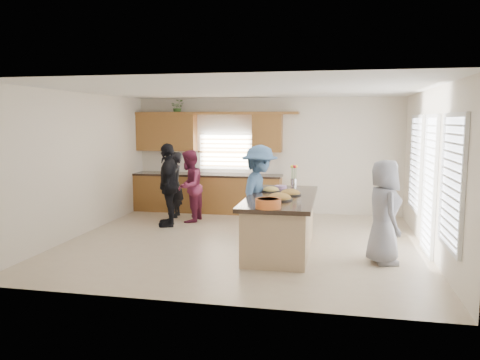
% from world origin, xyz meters
% --- Properties ---
extents(floor, '(6.50, 6.50, 0.00)m').
position_xyz_m(floor, '(0.00, 0.00, 0.00)').
color(floor, '#C9B595').
rests_on(floor, ground).
extents(room_shell, '(6.52, 6.02, 2.81)m').
position_xyz_m(room_shell, '(0.00, 0.00, 1.90)').
color(room_shell, silver).
rests_on(room_shell, ground).
extents(back_cabinetry, '(4.08, 0.66, 2.46)m').
position_xyz_m(back_cabinetry, '(-1.47, 2.73, 0.91)').
color(back_cabinetry, brown).
rests_on(back_cabinetry, ground).
extents(right_wall_glazing, '(0.06, 4.00, 2.25)m').
position_xyz_m(right_wall_glazing, '(3.22, -0.13, 1.34)').
color(right_wall_glazing, white).
rests_on(right_wall_glazing, ground).
extents(island, '(1.15, 2.70, 0.95)m').
position_xyz_m(island, '(0.75, -0.33, 0.45)').
color(island, tan).
rests_on(island, ground).
extents(platter_front, '(0.44, 0.44, 0.18)m').
position_xyz_m(platter_front, '(0.77, -0.74, 0.98)').
color(platter_front, black).
rests_on(platter_front, island).
extents(platter_mid, '(0.39, 0.39, 0.16)m').
position_xyz_m(platter_mid, '(0.90, -0.19, 0.98)').
color(platter_mid, black).
rests_on(platter_mid, island).
extents(platter_back, '(0.33, 0.33, 0.13)m').
position_xyz_m(platter_back, '(0.51, 0.13, 0.98)').
color(platter_back, black).
rests_on(platter_back, island).
extents(salad_bowl, '(0.39, 0.39, 0.14)m').
position_xyz_m(salad_bowl, '(0.69, -1.51, 1.03)').
color(salad_bowl, orange).
rests_on(salad_bowl, island).
extents(clear_cup, '(0.07, 0.07, 0.10)m').
position_xyz_m(clear_cup, '(1.12, -1.14, 1.00)').
color(clear_cup, white).
rests_on(clear_cup, island).
extents(plate_stack, '(0.23, 0.23, 0.05)m').
position_xyz_m(plate_stack, '(0.64, 0.57, 0.98)').
color(plate_stack, '#B183BE').
rests_on(plate_stack, island).
extents(flower_vase, '(0.14, 0.14, 0.43)m').
position_xyz_m(flower_vase, '(0.86, 0.87, 1.18)').
color(flower_vase, silver).
rests_on(flower_vase, island).
extents(potted_plant, '(0.38, 0.35, 0.36)m').
position_xyz_m(potted_plant, '(-2.20, 2.82, 2.58)').
color(potted_plant, '#45752E').
rests_on(potted_plant, back_cabinetry).
extents(woman_left_back, '(0.47, 0.62, 1.53)m').
position_xyz_m(woman_left_back, '(-1.99, 1.95, 0.76)').
color(woman_left_back, black).
rests_on(woman_left_back, ground).
extents(woman_left_mid, '(0.64, 0.80, 1.60)m').
position_xyz_m(woman_left_mid, '(-1.51, 1.51, 0.80)').
color(woman_left_mid, maroon).
rests_on(woman_left_mid, ground).
extents(woman_left_front, '(0.71, 1.12, 1.78)m').
position_xyz_m(woman_left_front, '(-1.82, 1.04, 0.89)').
color(woman_left_front, black).
rests_on(woman_left_front, ground).
extents(woman_right_back, '(0.80, 1.24, 1.81)m').
position_xyz_m(woman_right_back, '(0.30, 0.11, 0.90)').
color(woman_right_back, '#3E5E87').
rests_on(woman_right_back, ground).
extents(woman_right_front, '(0.70, 0.91, 1.65)m').
position_xyz_m(woman_right_front, '(2.43, -0.82, 0.83)').
color(woman_right_front, gray).
rests_on(woman_right_front, ground).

